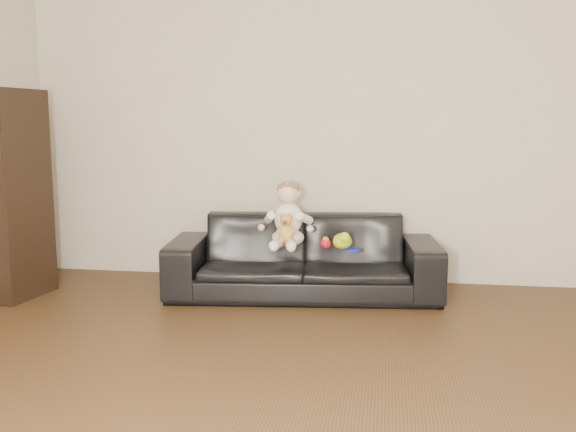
% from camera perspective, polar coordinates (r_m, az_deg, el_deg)
% --- Properties ---
extents(wall_back, '(5.00, 0.00, 5.00)m').
position_cam_1_polar(wall_back, '(5.10, 4.45, 8.75)').
color(wall_back, beige).
rests_on(wall_back, ground).
extents(sofa, '(2.03, 0.97, 0.57)m').
position_cam_1_polar(sofa, '(4.72, 1.37, -3.59)').
color(sofa, black).
rests_on(sofa, floor).
extents(cabinet, '(0.43, 0.56, 1.49)m').
position_cam_1_polar(cabinet, '(5.02, -23.59, 1.75)').
color(cabinet, black).
rests_on(cabinet, floor).
extents(shelf_item, '(0.21, 0.27, 0.28)m').
position_cam_1_polar(shelf_item, '(4.99, -23.62, 5.59)').
color(shelf_item, silver).
rests_on(shelf_item, cabinet).
extents(baby, '(0.31, 0.39, 0.47)m').
position_cam_1_polar(baby, '(4.58, -0.03, -0.20)').
color(baby, beige).
rests_on(baby, sofa).
extents(teddy_bear, '(0.12, 0.12, 0.20)m').
position_cam_1_polar(teddy_bear, '(4.45, -0.18, -1.10)').
color(teddy_bear, gold).
rests_on(teddy_bear, sofa).
extents(toy_green, '(0.14, 0.16, 0.11)m').
position_cam_1_polar(toy_green, '(4.53, 4.85, -2.25)').
color(toy_green, '#AFD619').
rests_on(toy_green, sofa).
extents(toy_rattle, '(0.10, 0.10, 0.07)m').
position_cam_1_polar(toy_rattle, '(4.54, 3.37, -2.45)').
color(toy_rattle, red).
rests_on(toy_rattle, sofa).
extents(toy_blue_disc, '(0.13, 0.13, 0.01)m').
position_cam_1_polar(toy_blue_disc, '(4.49, 5.78, -2.99)').
color(toy_blue_disc, '#181EC1').
rests_on(toy_blue_disc, sofa).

